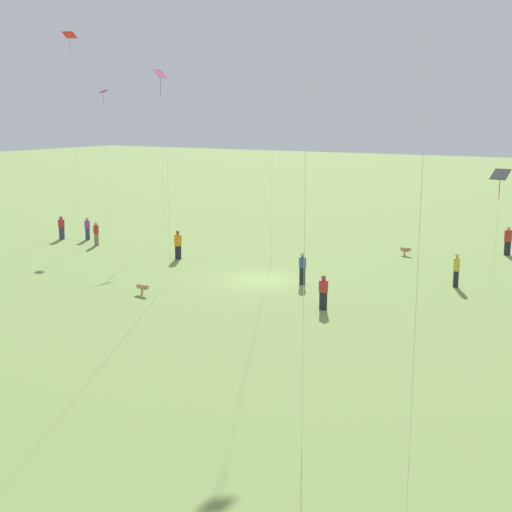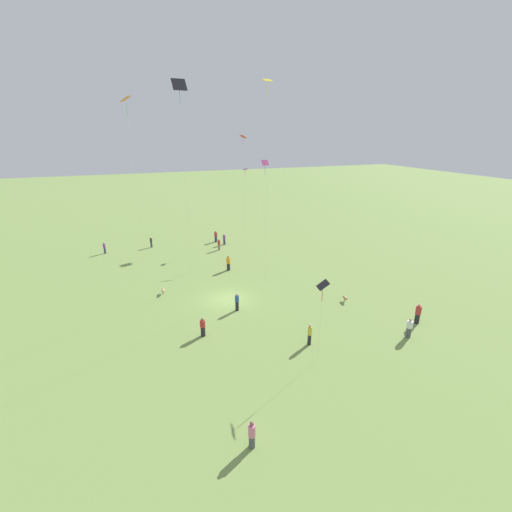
% 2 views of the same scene
% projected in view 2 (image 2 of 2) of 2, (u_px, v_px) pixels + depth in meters
% --- Properties ---
extents(ground_plane, '(240.00, 240.00, 0.00)m').
position_uv_depth(ground_plane, '(228.00, 299.00, 34.30)').
color(ground_plane, '#7A994C').
extents(person_0, '(0.50, 0.50, 1.74)m').
position_uv_depth(person_0, '(237.00, 302.00, 31.95)').
color(person_0, '#232328').
rests_on(person_0, ground_plane).
extents(person_1, '(0.67, 0.67, 1.71)m').
position_uv_depth(person_1, '(409.00, 328.00, 27.74)').
color(person_1, '#4C4C51').
rests_on(person_1, ground_plane).
extents(person_2, '(0.41, 0.41, 1.82)m').
position_uv_depth(person_2, '(310.00, 334.00, 26.73)').
color(person_2, '#232328').
rests_on(person_2, ground_plane).
extents(person_3, '(0.42, 0.42, 1.62)m').
position_uv_depth(person_3, '(104.00, 248.00, 47.07)').
color(person_3, '#333D5B').
rests_on(person_3, ground_plane).
extents(person_4, '(0.51, 0.51, 1.70)m').
position_uv_depth(person_4, '(216.00, 237.00, 52.06)').
color(person_4, '#333D5B').
rests_on(person_4, ground_plane).
extents(person_5, '(0.44, 0.44, 1.65)m').
position_uv_depth(person_5, '(224.00, 239.00, 50.80)').
color(person_5, '#333D5B').
rests_on(person_5, ground_plane).
extents(person_6, '(0.56, 0.56, 1.88)m').
position_uv_depth(person_6, '(418.00, 314.00, 29.76)').
color(person_6, '#232328').
rests_on(person_6, ground_plane).
extents(person_7, '(0.52, 0.52, 1.65)m').
position_uv_depth(person_7, '(203.00, 327.00, 27.92)').
color(person_7, '#232328').
rests_on(person_7, ground_plane).
extents(person_8, '(0.64, 0.64, 1.82)m').
position_uv_depth(person_8, '(228.00, 263.00, 41.30)').
color(person_8, '#232328').
rests_on(person_8, ground_plane).
extents(person_9, '(0.43, 0.43, 1.66)m').
position_uv_depth(person_9, '(219.00, 244.00, 48.45)').
color(person_9, '#847056').
rests_on(person_9, ground_plane).
extents(person_10, '(0.35, 0.35, 1.58)m').
position_uv_depth(person_10, '(151.00, 242.00, 49.60)').
color(person_10, '#333D5B').
rests_on(person_10, ground_plane).
extents(person_11, '(0.52, 0.52, 1.72)m').
position_uv_depth(person_11, '(252.00, 435.00, 17.96)').
color(person_11, '#4C4C51').
rests_on(person_11, ground_plane).
extents(kite_1, '(1.14, 1.08, 15.37)m').
position_uv_depth(kite_1, '(243.00, 142.00, 53.12)').
color(kite_1, red).
rests_on(kite_1, ground_plane).
extents(kite_2, '(1.62, 1.52, 19.99)m').
position_uv_depth(kite_2, '(126.00, 105.00, 41.77)').
color(kite_2, orange).
rests_on(kite_2, ground_plane).
extents(kite_3, '(0.73, 0.97, 12.27)m').
position_uv_depth(kite_3, '(265.00, 166.00, 46.35)').
color(kite_3, '#E54C99').
rests_on(kite_3, ground_plane).
extents(kite_4, '(0.70, 0.73, 10.81)m').
position_uv_depth(kite_4, '(245.00, 175.00, 50.35)').
color(kite_4, purple).
rests_on(kite_4, ground_plane).
extents(kite_6, '(0.90, 1.35, 20.33)m').
position_uv_depth(kite_6, '(180.00, 93.00, 30.66)').
color(kite_6, black).
rests_on(kite_6, ground_plane).
extents(kite_7, '(0.95, 0.84, 6.35)m').
position_uv_depth(kite_7, '(323.00, 288.00, 23.13)').
color(kite_7, black).
rests_on(kite_7, ground_plane).
extents(kite_8, '(0.79, 0.83, 20.40)m').
position_uv_depth(kite_8, '(267.00, 99.00, 31.53)').
color(kite_8, yellow).
rests_on(kite_8, ground_plane).
extents(dog_0, '(0.69, 0.36, 0.56)m').
position_uv_depth(dog_0, '(345.00, 298.00, 33.70)').
color(dog_0, tan).
rests_on(dog_0, ground_plane).
extents(dog_1, '(0.78, 0.33, 0.56)m').
position_uv_depth(dog_1, '(163.00, 291.00, 35.30)').
color(dog_1, tan).
rests_on(dog_1, ground_plane).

